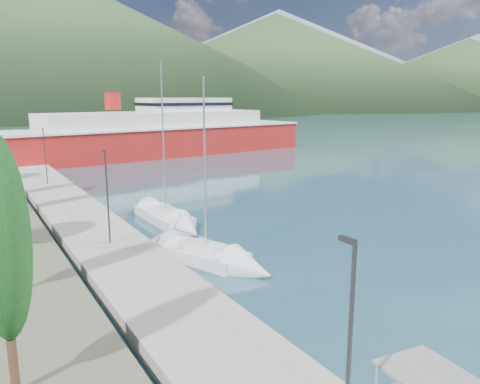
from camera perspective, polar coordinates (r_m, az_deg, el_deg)
ground at (r=135.34m, az=-23.87°, el=6.29°), size 1400.00×1400.00×0.00m
quay at (r=41.82m, az=-19.41°, el=-2.60°), size 5.00×88.00×0.80m
hills_far at (r=654.90m, az=-17.81°, el=16.94°), size 1480.00×900.00×180.00m
hills_near at (r=404.99m, az=-14.94°, el=16.73°), size 1010.00×520.00×115.00m
lamp_posts at (r=31.87m, az=-16.32°, el=0.10°), size 0.15×46.83×6.06m
sailboat_near at (r=28.61m, az=-1.68°, el=-8.54°), size 5.30×8.92×12.31m
sailboat_mid at (r=37.50m, az=-7.88°, el=-3.74°), size 2.76×9.74×13.94m
ferry at (r=83.91m, az=-9.94°, el=6.83°), size 58.47×19.74×11.39m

